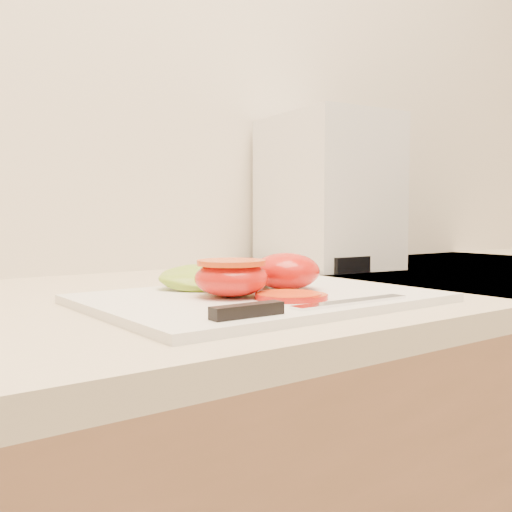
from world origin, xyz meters
TOP-DOWN VIEW (x-y plane):
  - stove at (0.55, 1.67)m, footprint 0.76×0.66m
  - cutting_board at (-0.10, 1.55)m, footprint 0.40×0.29m
  - tomato_half_dome at (-0.05, 1.56)m, footprint 0.09×0.09m
  - tomato_half_cut at (-0.14, 1.55)m, footprint 0.09×0.09m
  - tomato_slice_0 at (-0.10, 1.50)m, footprint 0.07×0.07m
  - tomato_slice_1 at (-0.09, 1.49)m, footprint 0.06×0.06m
  - lettuce_leaf_0 at (-0.12, 1.63)m, footprint 0.16×0.13m
  - lettuce_leaf_1 at (-0.07, 1.64)m, footprint 0.13×0.13m
  - knife at (-0.15, 1.43)m, footprint 0.25×0.02m
  - appliance at (0.29, 1.85)m, footprint 0.23×0.27m

SIDE VIEW (x-z plane):
  - stove at x=0.55m, z-range 0.00..0.93m
  - cutting_board at x=-0.10m, z-range 0.93..0.94m
  - tomato_slice_1 at x=-0.09m, z-range 0.94..0.95m
  - tomato_slice_0 at x=-0.10m, z-range 0.94..0.95m
  - knife at x=-0.15m, z-range 0.94..0.95m
  - lettuce_leaf_1 at x=-0.07m, z-range 0.94..0.96m
  - lettuce_leaf_0 at x=-0.12m, z-range 0.94..0.97m
  - tomato_half_cut at x=-0.14m, z-range 0.94..0.98m
  - tomato_half_dome at x=-0.05m, z-range 0.94..0.99m
  - appliance at x=0.29m, z-range 0.93..1.23m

